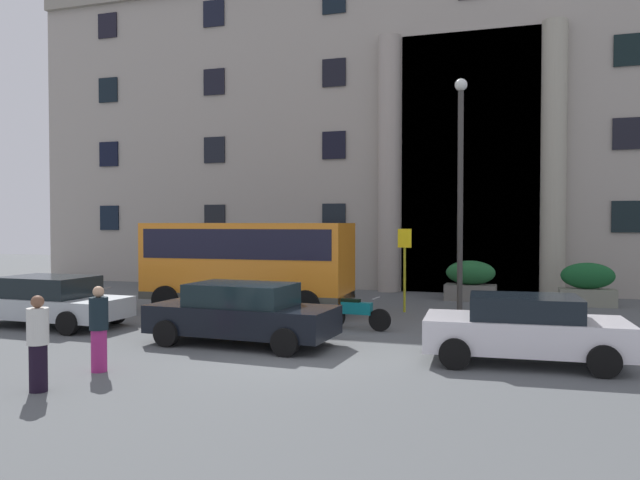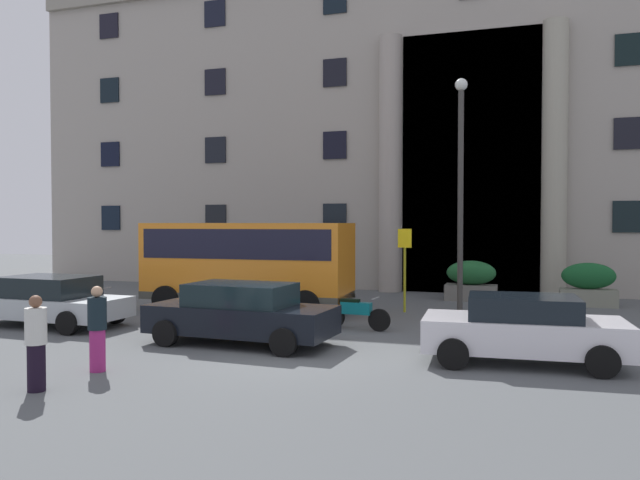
# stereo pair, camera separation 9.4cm
# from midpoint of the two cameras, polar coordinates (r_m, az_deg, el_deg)

# --- Properties ---
(ground_plane) EXTENTS (80.00, 64.00, 0.12)m
(ground_plane) POSITION_cam_midpoint_polar(r_m,az_deg,el_deg) (13.89, -2.93, -10.65)
(ground_plane) COLOR #535658
(office_building_facade) EXTENTS (35.79, 9.72, 14.10)m
(office_building_facade) POSITION_cam_midpoint_polar(r_m,az_deg,el_deg) (30.81, 8.85, 9.39)
(office_building_facade) COLOR #A1998E
(office_building_facade) RESTS_ON ground_plane
(orange_minibus) EXTENTS (6.65, 2.72, 2.87)m
(orange_minibus) POSITION_cam_midpoint_polar(r_m,az_deg,el_deg) (20.05, -6.78, -1.77)
(orange_minibus) COLOR orange
(orange_minibus) RESTS_ON ground_plane
(bus_stop_sign) EXTENTS (0.44, 0.08, 2.68)m
(bus_stop_sign) POSITION_cam_midpoint_polar(r_m,az_deg,el_deg) (20.07, 7.65, -1.90)
(bus_stop_sign) COLOR #9C9B1A
(bus_stop_sign) RESTS_ON ground_plane
(hedge_planter_east) EXTENTS (1.85, 1.00, 1.59)m
(hedge_planter_east) POSITION_cam_midpoint_polar(r_m,az_deg,el_deg) (27.83, -14.20, -2.78)
(hedge_planter_east) COLOR gray
(hedge_planter_east) RESTS_ON ground_plane
(hedge_planter_far_west) EXTENTS (1.86, 0.96, 1.47)m
(hedge_planter_far_west) POSITION_cam_midpoint_polar(r_m,az_deg,el_deg) (23.66, 13.56, -3.69)
(hedge_planter_far_west) COLOR #67645E
(hedge_planter_far_west) RESTS_ON ground_plane
(hedge_planter_west) EXTENTS (1.84, 0.77, 1.50)m
(hedge_planter_west) POSITION_cam_midpoint_polar(r_m,az_deg,el_deg) (23.29, 23.27, -3.83)
(hedge_planter_west) COLOR gray
(hedge_planter_west) RESTS_ON ground_plane
(hedge_planter_far_east) EXTENTS (1.58, 0.91, 1.29)m
(hedge_planter_far_east) POSITION_cam_midpoint_polar(r_m,az_deg,el_deg) (24.53, -0.85, -3.66)
(hedge_planter_far_east) COLOR gray
(hedge_planter_far_east) RESTS_ON ground_plane
(parked_sedan_far) EXTENTS (4.50, 2.20, 1.39)m
(parked_sedan_far) POSITION_cam_midpoint_polar(r_m,az_deg,el_deg) (18.92, -23.84, -5.12)
(parked_sedan_far) COLOR #B0B8BC
(parked_sedan_far) RESTS_ON ground_plane
(parked_compact_extra) EXTENTS (4.52, 2.14, 1.45)m
(parked_compact_extra) POSITION_cam_midpoint_polar(r_m,az_deg,el_deg) (14.91, -7.37, -6.68)
(parked_compact_extra) COLOR black
(parked_compact_extra) RESTS_ON ground_plane
(parked_hatchback_near) EXTENTS (4.09, 2.19, 1.39)m
(parked_hatchback_near) POSITION_cam_midpoint_polar(r_m,az_deg,el_deg) (13.49, 18.07, -7.73)
(parked_hatchback_near) COLOR white
(parked_hatchback_near) RESTS_ON ground_plane
(scooter_by_planter) EXTENTS (1.96, 0.55, 0.89)m
(scooter_by_planter) POSITION_cam_midpoint_polar(r_m,az_deg,el_deg) (20.45, -20.67, -5.31)
(scooter_by_planter) COLOR black
(scooter_by_planter) RESTS_ON ground_plane
(motorcycle_near_kerb) EXTENTS (2.00, 0.59, 0.89)m
(motorcycle_near_kerb) POSITION_cam_midpoint_polar(r_m,az_deg,el_deg) (17.69, -5.54, -6.28)
(motorcycle_near_kerb) COLOR black
(motorcycle_near_kerb) RESTS_ON ground_plane
(motorcycle_far_end) EXTENTS (1.91, 0.55, 0.89)m
(motorcycle_far_end) POSITION_cam_midpoint_polar(r_m,az_deg,el_deg) (16.85, 3.10, -6.69)
(motorcycle_far_end) COLOR black
(motorcycle_far_end) RESTS_ON ground_plane
(pedestrian_woman_with_bag) EXTENTS (0.36, 0.36, 1.66)m
(pedestrian_woman_with_bag) POSITION_cam_midpoint_polar(r_m,az_deg,el_deg) (12.87, -19.87, -7.68)
(pedestrian_woman_with_bag) COLOR #A0276E
(pedestrian_woman_with_bag) RESTS_ON ground_plane
(pedestrian_man_crossing) EXTENTS (0.36, 0.36, 1.65)m
(pedestrian_man_crossing) POSITION_cam_midpoint_polar(r_m,az_deg,el_deg) (11.78, -24.71, -8.62)
(pedestrian_man_crossing) COLOR black
(pedestrian_man_crossing) RESTS_ON ground_plane
(lamppost_plaza_centre) EXTENTS (0.40, 0.40, 7.50)m
(lamppost_plaza_centre) POSITION_cam_midpoint_polar(r_m,az_deg,el_deg) (20.55, 12.65, 5.74)
(lamppost_plaza_centre) COLOR #3A3835
(lamppost_plaza_centre) RESTS_ON ground_plane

